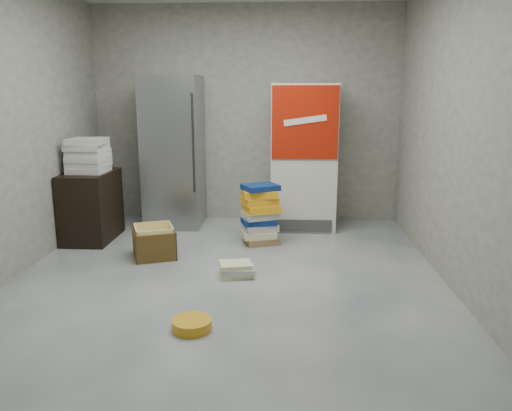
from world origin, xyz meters
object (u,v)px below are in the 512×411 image
at_px(phonebook_stack_main, 260,214).
at_px(cardboard_box, 154,244).
at_px(wood_shelf, 92,206).
at_px(steel_fridge, 174,152).
at_px(coke_cooler, 303,157).

height_order(phonebook_stack_main, cardboard_box, phonebook_stack_main).
bearing_deg(wood_shelf, steel_fridge, 41.31).
bearing_deg(coke_cooler, steel_fridge, 179.82).
relative_size(steel_fridge, wood_shelf, 2.37).
height_order(wood_shelf, phonebook_stack_main, wood_shelf).
bearing_deg(wood_shelf, phonebook_stack_main, -1.73).
distance_m(wood_shelf, cardboard_box, 1.10).
xyz_separation_m(steel_fridge, cardboard_box, (0.06, -1.33, -0.81)).
relative_size(coke_cooler, cardboard_box, 3.35).
relative_size(steel_fridge, phonebook_stack_main, 2.75).
height_order(steel_fridge, coke_cooler, steel_fridge).
xyz_separation_m(steel_fridge, wood_shelf, (-0.83, -0.73, -0.55)).
bearing_deg(coke_cooler, phonebook_stack_main, -122.78).
xyz_separation_m(coke_cooler, cardboard_box, (-1.59, -1.32, -0.77)).
height_order(steel_fridge, phonebook_stack_main, steel_fridge).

